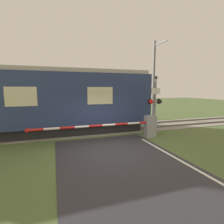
% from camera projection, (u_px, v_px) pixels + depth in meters
% --- Properties ---
extents(ground_plane, '(80.00, 80.00, 0.00)m').
position_uv_depth(ground_plane, '(111.00, 150.00, 7.98)').
color(ground_plane, '#4C6033').
extents(track_bed, '(36.00, 3.20, 0.13)m').
position_uv_depth(track_bed, '(92.00, 130.00, 11.73)').
color(track_bed, gray).
rests_on(track_bed, ground_plane).
extents(train, '(14.96, 3.03, 3.92)m').
position_uv_depth(train, '(26.00, 102.00, 10.24)').
color(train, black).
rests_on(train, ground_plane).
extents(crossing_barrier, '(6.84, 0.44, 1.24)m').
position_uv_depth(crossing_barrier, '(141.00, 126.00, 9.84)').
color(crossing_barrier, gray).
rests_on(crossing_barrier, ground_plane).
extents(signal_post, '(0.88, 0.26, 3.49)m').
position_uv_depth(signal_post, '(155.00, 103.00, 9.97)').
color(signal_post, gray).
rests_on(signal_post, ground_plane).
extents(catenary_pole, '(0.20, 1.90, 6.93)m').
position_uv_depth(catenary_pole, '(154.00, 79.00, 15.54)').
color(catenary_pole, slate).
rests_on(catenary_pole, ground_plane).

